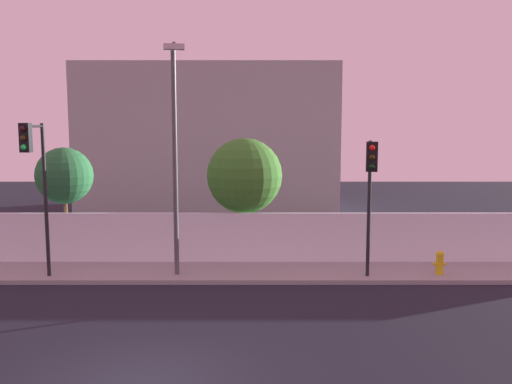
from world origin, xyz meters
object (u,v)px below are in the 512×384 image
Objects in this scene: street_lamp_curbside at (172,146)px; roadside_tree_midleft at (242,176)px; traffic_light_left at (368,179)px; traffic_light_right at (32,168)px; roadside_tree_leftmost at (61,176)px; fire_hydrant at (437,261)px.

street_lamp_curbside reaches higher than roadside_tree_midleft.
traffic_light_left is 0.89× the size of traffic_light_right.
traffic_light_right reaches higher than roadside_tree_leftmost.
roadside_tree_midleft is at bearing 138.87° from traffic_light_left.
roadside_tree_midleft is (-4.01, 3.50, -0.21)m from traffic_light_left.
street_lamp_curbside is at bearing 173.65° from traffic_light_left.
roadside_tree_leftmost is (-10.80, 3.50, -0.21)m from traffic_light_left.
traffic_light_left is at bearing -41.13° from roadside_tree_midleft.
fire_hydrant is 0.19× the size of roadside_tree_leftmost.
street_lamp_curbside reaches higher than traffic_light_right.
roadside_tree_midleft is at bearing 0.00° from roadside_tree_leftmost.
traffic_light_right is 1.17× the size of roadside_tree_leftmost.
roadside_tree_midleft is at bearing 26.38° from traffic_light_right.
street_lamp_curbside is at bearing 5.64° from traffic_light_right.
traffic_light_right is 13.52m from fire_hydrant.
street_lamp_curbside reaches higher than roadside_tree_leftmost.
traffic_light_left is 10.55m from traffic_light_right.
street_lamp_curbside is (4.36, 0.43, 0.67)m from traffic_light_right.
traffic_light_right reaches higher than traffic_light_left.
fire_hydrant is (8.77, 0.21, -3.88)m from street_lamp_curbside.
street_lamp_curbside reaches higher than fire_hydrant.
traffic_light_left reaches higher than fire_hydrant.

